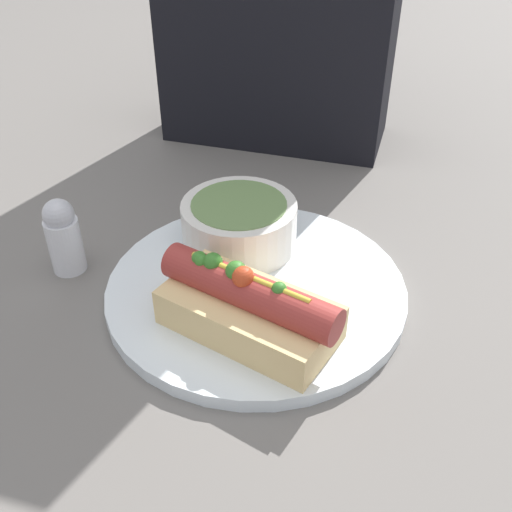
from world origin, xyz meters
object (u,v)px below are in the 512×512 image
soup_bowl (239,223)px  spoon (228,245)px  salt_shaker (63,236)px  hot_dog (249,306)px

soup_bowl → spoon: bearing=-131.8°
soup_bowl → salt_shaker: bearing=-155.5°
salt_shaker → spoon: bearing=22.4°
spoon → salt_shaker: salt_shaker is taller
soup_bowl → salt_shaker: (-0.15, -0.07, -0.00)m
hot_dog → soup_bowl: bearing=127.9°
hot_dog → spoon: size_ratio=1.04×
hot_dog → soup_bowl: size_ratio=1.41×
soup_bowl → spoon: (-0.01, -0.01, -0.02)m
hot_dog → salt_shaker: bearing=-176.6°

